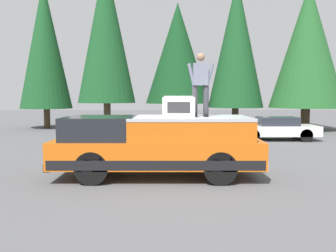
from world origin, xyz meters
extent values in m
plane|color=#565659|center=(0.00, 0.00, 0.00)|extent=(90.00, 90.00, 0.00)
cube|color=orange|center=(-0.12, 0.68, 0.70)|extent=(2.00, 5.50, 0.70)
cube|color=black|center=(-0.12, 0.68, 0.51)|extent=(2.01, 5.39, 0.24)
cube|color=black|center=(-0.12, 2.19, 1.35)|extent=(1.84, 1.87, 0.60)
cube|color=orange|center=(-0.12, -0.20, 1.31)|extent=(1.92, 3.19, 0.52)
cube|color=#B7BABF|center=(-0.12, -0.20, 1.61)|extent=(1.94, 3.19, 0.08)
cube|color=#232326|center=(-0.12, 3.37, 0.43)|extent=(1.96, 0.16, 0.20)
cube|color=#B2B5BA|center=(-0.12, -2.01, 0.43)|extent=(1.96, 0.16, 0.20)
cylinder|color=black|center=(-0.97, 2.27, 0.42)|extent=(0.30, 0.84, 0.84)
cylinder|color=black|center=(0.73, 2.27, 0.42)|extent=(0.30, 0.84, 0.84)
cylinder|color=black|center=(-0.97, -0.92, 0.42)|extent=(0.30, 0.84, 0.84)
cylinder|color=black|center=(0.73, -0.92, 0.42)|extent=(0.30, 0.84, 0.84)
cube|color=white|center=(-0.25, 0.10, 1.91)|extent=(0.64, 0.84, 0.52)
cube|color=#2D2D30|center=(-0.57, 0.10, 1.91)|extent=(0.01, 0.59, 0.29)
cube|color=#99999E|center=(-0.25, 0.10, 2.19)|extent=(0.58, 0.76, 0.04)
cylinder|color=#333338|center=(-0.17, -0.64, 2.07)|extent=(0.15, 0.15, 0.84)
cube|color=black|center=(-0.21, -0.64, 1.69)|extent=(0.26, 0.11, 0.08)
cylinder|color=#333338|center=(-0.17, -0.34, 2.07)|extent=(0.15, 0.15, 0.84)
cube|color=black|center=(-0.21, -0.34, 1.69)|extent=(0.26, 0.11, 0.08)
cube|color=gray|center=(-0.17, -0.49, 2.78)|extent=(0.24, 0.40, 0.58)
sphere|color=#A37A5B|center=(-0.17, -0.49, 3.23)|extent=(0.22, 0.22, 0.22)
cylinder|color=gray|center=(-0.20, -0.73, 2.78)|extent=(0.09, 0.23, 0.58)
cylinder|color=gray|center=(-0.20, -0.24, 2.78)|extent=(0.09, 0.23, 0.58)
cube|color=white|center=(7.79, -4.98, 0.49)|extent=(1.64, 4.10, 0.50)
cube|color=#282D38|center=(7.79, -5.08, 0.95)|extent=(1.31, 1.89, 0.42)
cylinder|color=black|center=(7.07, -3.71, 0.31)|extent=(0.20, 0.62, 0.62)
cylinder|color=black|center=(8.51, -3.71, 0.31)|extent=(0.20, 0.62, 0.62)
cylinder|color=black|center=(7.07, -6.25, 0.31)|extent=(0.20, 0.62, 0.62)
cylinder|color=black|center=(8.51, -6.25, 0.31)|extent=(0.20, 0.62, 0.62)
cylinder|color=#4C3826|center=(13.13, -8.59, 0.72)|extent=(0.57, 0.57, 1.44)
cone|color=#235B28|center=(13.13, -8.59, 5.43)|extent=(4.71, 4.71, 7.98)
cylinder|color=#4C3826|center=(14.52, -4.27, 0.71)|extent=(0.45, 0.45, 1.41)
cone|color=#194C23|center=(14.52, -4.27, 5.80)|extent=(3.78, 3.78, 8.77)
cylinder|color=#4C3826|center=(14.64, -0.28, 0.85)|extent=(0.53, 0.53, 1.70)
cone|color=#14421E|center=(14.64, -0.28, 5.11)|extent=(4.39, 4.39, 6.83)
cylinder|color=#4C3826|center=(12.45, 4.24, 0.89)|extent=(0.43, 0.43, 1.77)
cone|color=#194C23|center=(12.45, 4.24, 6.23)|extent=(3.59, 3.59, 8.91)
cylinder|color=#4C3826|center=(14.31, 8.72, 0.68)|extent=(0.41, 0.41, 1.35)
cone|color=#194C23|center=(14.31, 8.72, 5.65)|extent=(3.46, 3.46, 8.61)
camera|label=1|loc=(-9.45, 0.38, 2.21)|focal=37.03mm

